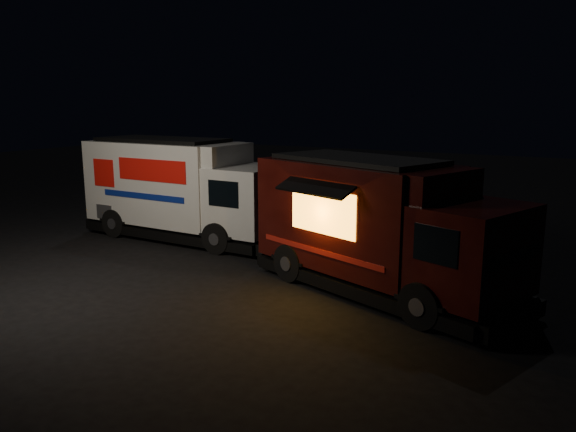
# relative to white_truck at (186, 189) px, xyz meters

# --- Properties ---
(ground) EXTENTS (80.00, 80.00, 0.00)m
(ground) POSITION_rel_white_truck_xyz_m (3.35, -3.01, -1.71)
(ground) COLOR black
(ground) RESTS_ON ground
(white_truck) EXTENTS (7.57, 2.60, 3.43)m
(white_truck) POSITION_rel_white_truck_xyz_m (0.00, 0.00, 0.00)
(white_truck) COLOR silver
(white_truck) RESTS_ON ground
(red_truck) EXTENTS (7.58, 4.81, 3.31)m
(red_truck) POSITION_rel_white_truck_xyz_m (7.88, -1.98, -0.06)
(red_truck) COLOR #380D0A
(red_truck) RESTS_ON ground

